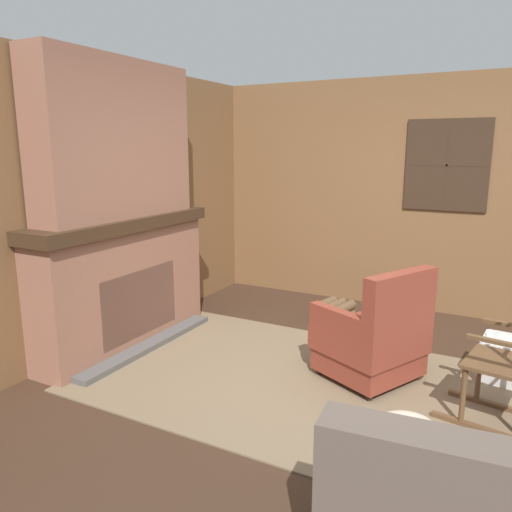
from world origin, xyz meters
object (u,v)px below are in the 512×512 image
at_px(armchair, 374,339).
at_px(oil_lamp_vase, 68,214).
at_px(storage_case, 135,207).
at_px(decorative_plate_on_mantel, 108,204).
at_px(firewood_stack, 334,311).

height_order(armchair, oil_lamp_vase, oil_lamp_vase).
bearing_deg(storage_case, oil_lamp_vase, -90.01).
relative_size(storage_case, decorative_plate_on_mantel, 0.92).
bearing_deg(armchair, decorative_plate_on_mantel, 36.25).
relative_size(armchair, storage_case, 3.99).
xyz_separation_m(armchair, oil_lamp_vase, (-2.30, -0.89, 0.96)).
relative_size(oil_lamp_vase, decorative_plate_on_mantel, 1.03).
bearing_deg(storage_case, decorative_plate_on_mantel, -93.45).
distance_m(oil_lamp_vase, decorative_plate_on_mantel, 0.47).
bearing_deg(oil_lamp_vase, firewood_stack, 53.71).
bearing_deg(oil_lamp_vase, decorative_plate_on_mantel, 92.45).
height_order(oil_lamp_vase, decorative_plate_on_mantel, oil_lamp_vase).
height_order(armchair, firewood_stack, armchair).
relative_size(oil_lamp_vase, storage_case, 1.12).
height_order(armchair, storage_case, storage_case).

